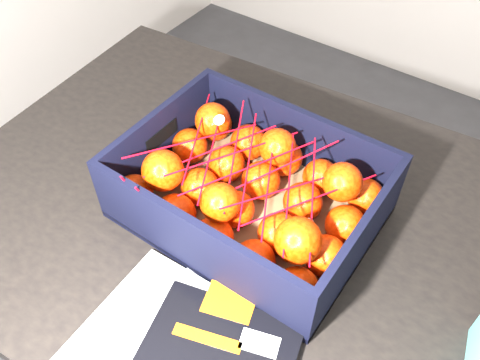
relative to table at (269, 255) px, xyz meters
The scene contains 4 objects.
table is the anchor object (origin of this frame).
produce_crate 0.15m from the table, behind, with size 0.41×0.31×0.13m.
clementine_heap 0.16m from the table, behind, with size 0.39×0.29×0.12m.
mesh_net 0.22m from the table, 166.45° to the right, with size 0.34×0.27×0.09m.
Camera 1 is at (-0.05, -0.37, 1.44)m, focal length 37.52 mm.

